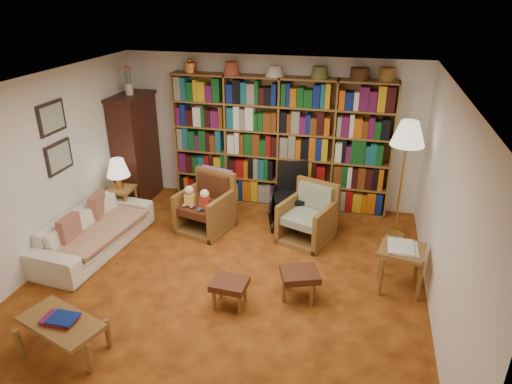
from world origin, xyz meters
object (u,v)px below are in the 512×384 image
(armchair_leather, at_px, (207,206))
(wheelchair, at_px, (290,197))
(armchair_sage, at_px, (307,218))
(floor_lamp, at_px, (408,138))
(coffee_table, at_px, (61,325))
(footstool_a, at_px, (230,285))
(sofa, at_px, (95,232))
(side_table_lamp, at_px, (121,196))
(side_table_papers, at_px, (402,255))
(footstool_b, at_px, (300,276))

(armchair_leather, xyz_separation_m, wheelchair, (1.23, 0.47, 0.08))
(armchair_sage, xyz_separation_m, floor_lamp, (1.30, 0.34, 1.23))
(armchair_leather, relative_size, coffee_table, 0.93)
(armchair_leather, distance_m, coffee_table, 2.98)
(footstool_a, bearing_deg, coffee_table, -141.48)
(armchair_sage, distance_m, footstool_a, 1.96)
(floor_lamp, bearing_deg, armchair_sage, -165.10)
(sofa, distance_m, coffee_table, 2.07)
(side_table_lamp, distance_m, footstool_a, 2.92)
(armchair_sage, distance_m, side_table_papers, 1.64)
(side_table_lamp, height_order, floor_lamp, floor_lamp)
(sofa, relative_size, armchair_leather, 2.14)
(armchair_sage, bearing_deg, coffee_table, -124.96)
(armchair_leather, height_order, side_table_papers, armchair_leather)
(coffee_table, bearing_deg, sofa, 113.12)
(armchair_leather, xyz_separation_m, footstool_a, (0.91, -1.79, -0.09))
(wheelchair, height_order, side_table_papers, wheelchair)
(armchair_sage, distance_m, floor_lamp, 1.82)
(wheelchair, bearing_deg, floor_lamp, -2.40)
(armchair_sage, relative_size, coffee_table, 0.94)
(armchair_leather, xyz_separation_m, footstool_b, (1.69, -1.44, -0.06))
(side_table_lamp, xyz_separation_m, armchair_leather, (1.44, 0.05, -0.03))
(armchair_leather, bearing_deg, sofa, -142.53)
(armchair_sage, bearing_deg, footstool_a, -109.54)
(footstool_a, xyz_separation_m, footstool_b, (0.78, 0.35, 0.02))
(floor_lamp, distance_m, coffee_table, 4.90)
(wheelchair, bearing_deg, sofa, -149.79)
(floor_lamp, relative_size, footstool_b, 3.29)
(floor_lamp, height_order, coffee_table, floor_lamp)
(armchair_leather, distance_m, side_table_papers, 3.01)
(footstool_a, distance_m, footstool_b, 0.85)
(sofa, bearing_deg, coffee_table, -152.10)
(sofa, xyz_separation_m, side_table_papers, (4.20, 0.09, 0.19))
(side_table_lamp, relative_size, coffee_table, 0.55)
(wheelchair, bearing_deg, armchair_sage, -50.88)
(side_table_lamp, bearing_deg, sofa, -84.13)
(armchair_sage, height_order, footstool_b, armchair_sage)
(armchair_leather, distance_m, footstool_b, 2.22)
(side_table_lamp, distance_m, armchair_leather, 1.44)
(side_table_papers, bearing_deg, footstool_b, -156.78)
(side_table_papers, bearing_deg, coffee_table, -149.44)
(wheelchair, relative_size, side_table_papers, 1.61)
(armchair_leather, height_order, wheelchair, wheelchair)
(wheelchair, bearing_deg, footstool_b, -76.57)
(armchair_leather, bearing_deg, side_table_lamp, -177.98)
(side_table_lamp, relative_size, armchair_sage, 0.58)
(side_table_papers, bearing_deg, footstool_a, -156.29)
(sofa, bearing_deg, side_table_lamp, 10.65)
(footstool_b, bearing_deg, sofa, 172.22)
(armchair_sage, xyz_separation_m, coffee_table, (-2.09, -2.99, 0.02))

